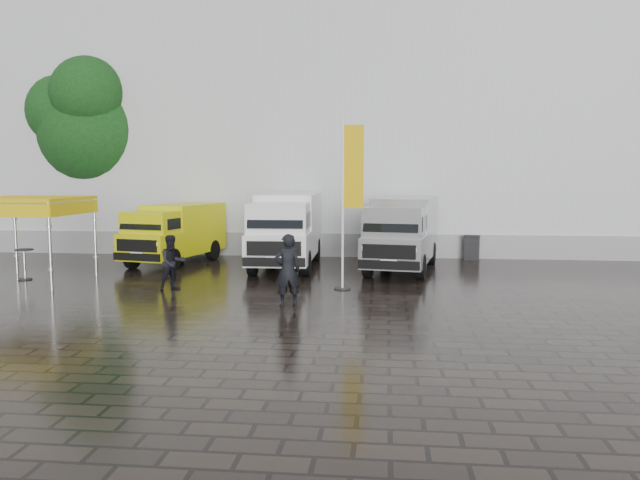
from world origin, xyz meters
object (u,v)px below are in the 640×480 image
at_px(van_silver, 402,234).
at_px(person_tent, 172,263).
at_px(van_yellow, 175,234).
at_px(van_white, 287,231).
at_px(flagpole, 349,194).
at_px(wheelie_bin, 472,247).
at_px(person_front, 288,270).
at_px(cocktail_table, 25,264).
at_px(canopy_tent, 29,203).

distance_m(van_silver, person_tent, 8.57).
xyz_separation_m(van_yellow, person_tent, (1.84, -5.54, -0.33)).
xyz_separation_m(van_white, flagpole, (2.62, -4.42, 1.53)).
bearing_deg(wheelie_bin, person_front, -108.50).
distance_m(van_yellow, cocktail_table, 5.69).
bearing_deg(cocktail_table, van_white, 24.76).
distance_m(van_yellow, person_front, 9.50).
height_order(van_silver, person_tent, van_silver).
bearing_deg(person_tent, wheelie_bin, -4.53).
relative_size(van_silver, cocktail_table, 5.93).
xyz_separation_m(van_yellow, cocktail_table, (-3.72, -4.26, -0.65)).
relative_size(wheelie_bin, person_front, 0.53).
bearing_deg(van_white, person_front, -82.19).
bearing_deg(person_tent, canopy_tent, 127.57).
bearing_deg(person_front, wheelie_bin, -142.02).
height_order(van_white, person_front, van_white).
xyz_separation_m(cocktail_table, person_front, (9.44, -3.32, 0.46)).
height_order(van_white, wheelie_bin, van_white).
bearing_deg(van_yellow, person_tent, -59.39).
bearing_deg(van_white, wheelie_bin, 20.19).
distance_m(canopy_tent, flagpole, 10.38).
bearing_deg(person_front, cocktail_table, -39.92).
distance_m(canopy_tent, person_tent, 5.40).
bearing_deg(person_tent, flagpole, -35.87).
distance_m(canopy_tent, wheelie_bin, 16.81).
relative_size(van_white, wheelie_bin, 6.22).
bearing_deg(wheelie_bin, van_silver, -120.01).
bearing_deg(canopy_tent, wheelie_bin, 25.45).
height_order(cocktail_table, wheelie_bin, cocktail_table).
relative_size(canopy_tent, person_tent, 1.86).
height_order(van_yellow, person_front, van_yellow).
height_order(van_yellow, van_white, van_white).
bearing_deg(canopy_tent, cocktail_table, 138.90).
distance_m(flagpole, cocktail_table, 11.17).
distance_m(wheelie_bin, person_tent, 12.83).
xyz_separation_m(van_yellow, van_white, (4.56, -0.44, 0.22)).
bearing_deg(person_front, person_tent, -48.29).
bearing_deg(van_white, van_silver, -5.03).
bearing_deg(van_silver, van_yellow, -175.23).
relative_size(flagpole, cocktail_table, 5.03).
height_order(canopy_tent, cocktail_table, canopy_tent).
height_order(person_front, person_tent, person_front).
distance_m(van_white, cocktail_table, 9.16).
relative_size(van_white, cocktail_table, 6.19).
xyz_separation_m(canopy_tent, person_tent, (5.04, -0.83, -1.76)).
distance_m(person_front, person_tent, 4.38).
bearing_deg(person_front, van_silver, -135.46).
xyz_separation_m(flagpole, person_tent, (-5.33, -0.68, -2.08)).
bearing_deg(person_tent, van_white, 18.85).
bearing_deg(cocktail_table, van_yellow, 48.86).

